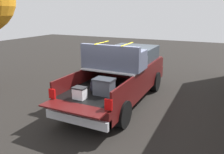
{
  "coord_description": "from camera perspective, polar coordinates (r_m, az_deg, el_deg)",
  "views": [
    {
      "loc": [
        -7.18,
        -3.17,
        3.22
      ],
      "look_at": [
        -0.6,
        0.0,
        1.1
      ],
      "focal_mm": 35.93,
      "sensor_mm": 36.0,
      "label": 1
    }
  ],
  "objects": [
    {
      "name": "ground_plane",
      "position": [
        8.48,
        1.77,
        -6.13
      ],
      "size": [
        40.0,
        40.0,
        0.0
      ],
      "primitive_type": "plane",
      "color": "black"
    },
    {
      "name": "pickup_truck",
      "position": [
        8.48,
        2.84,
        0.8
      ],
      "size": [
        6.05,
        2.07,
        2.23
      ],
      "color": "#470F0F",
      "rests_on": "ground_plane"
    }
  ]
}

